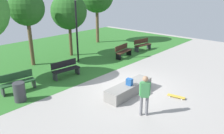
{
  "coord_description": "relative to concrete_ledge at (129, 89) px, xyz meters",
  "views": [
    {
      "loc": [
        -8.3,
        -6.17,
        4.68
      ],
      "look_at": [
        -0.66,
        0.57,
        1.11
      ],
      "focal_mm": 35.49,
      "sensor_mm": 36.0,
      "label": 1
    }
  ],
  "objects": [
    {
      "name": "lamp_post",
      "position": [
        1.72,
        5.69,
        2.35
      ],
      "size": [
        0.28,
        0.28,
        4.32
      ],
      "color": "black",
      "rests_on": "ground_plane"
    },
    {
      "name": "grass_lawn",
      "position": [
        0.66,
        8.57,
        -0.26
      ],
      "size": [
        26.6,
        11.86,
        0.01
      ],
      "primitive_type": "cube",
      "color": "#2D6B28",
      "rests_on": "ground_plane"
    },
    {
      "name": "skater_performing_trick",
      "position": [
        -1.09,
        -1.55,
        0.69
      ],
      "size": [
        0.36,
        0.37,
        1.65
      ],
      "color": "slate",
      "rests_on": "ground_plane"
    },
    {
      "name": "trash_bin",
      "position": [
        -3.74,
        3.2,
        0.17
      ],
      "size": [
        0.51,
        0.51,
        0.88
      ],
      "primitive_type": "cylinder",
      "color": "#333338",
      "rests_on": "ground_plane"
    },
    {
      "name": "ground_plane",
      "position": [
        0.66,
        0.5,
        -0.26
      ],
      "size": [
        28.0,
        28.0,
        0.0
      ],
      "primitive_type": "plane",
      "color": "#9E9993"
    },
    {
      "name": "tree_broad_elm",
      "position": [
        2.39,
        7.26,
        2.96
      ],
      "size": [
        2.55,
        2.55,
        4.51
      ],
      "color": "#4C3823",
      "rests_on": "grass_lawn"
    },
    {
      "name": "concrete_ledge",
      "position": [
        0.0,
        0.0,
        0.0
      ],
      "size": [
        2.72,
        0.74,
        0.53
      ],
      "primitive_type": "cube",
      "color": "gray",
      "rests_on": "ground_plane"
    },
    {
      "name": "park_bench_center_lawn",
      "position": [
        4.56,
        4.02,
        0.22
      ],
      "size": [
        1.65,
        0.67,
        0.91
      ],
      "color": "#331E14",
      "rests_on": "ground_plane"
    },
    {
      "name": "park_bench_near_path",
      "position": [
        7.15,
        4.09,
        0.22
      ],
      "size": [
        1.65,
        0.69,
        0.91
      ],
      "color": "#331E14",
      "rests_on": "ground_plane"
    },
    {
      "name": "tree_tall_oak",
      "position": [
        -0.71,
        7.36,
        3.35
      ],
      "size": [
        2.16,
        2.16,
        4.73
      ],
      "color": "brown",
      "rests_on": "grass_lawn"
    },
    {
      "name": "park_bench_by_oak",
      "position": [
        -0.59,
        4.04,
        0.22
      ],
      "size": [
        1.63,
        0.61,
        0.91
      ],
      "color": "black",
      "rests_on": "ground_plane"
    },
    {
      "name": "backpack_on_ledge",
      "position": [
        -0.11,
        -0.09,
        0.42
      ],
      "size": [
        0.22,
        0.3,
        0.32
      ],
      "primitive_type": "cube",
      "rotation": [
        0.0,
        0.0,
        1.66
      ],
      "color": "#1E4C8C",
      "rests_on": "concrete_ledge"
    },
    {
      "name": "park_bench_far_left",
      "position": [
        -3.28,
        4.28,
        0.22
      ],
      "size": [
        1.65,
        0.69,
        0.91
      ],
      "color": "#1E4223",
      "rests_on": "ground_plane"
    },
    {
      "name": "skateboard_by_ledge",
      "position": [
        1.14,
        -1.85,
        -0.2
      ],
      "size": [
        0.34,
        0.82,
        0.08
      ],
      "color": "gold",
      "rests_on": "ground_plane"
    }
  ]
}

